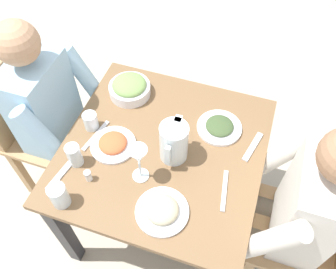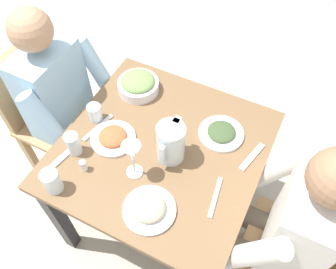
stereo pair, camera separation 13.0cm
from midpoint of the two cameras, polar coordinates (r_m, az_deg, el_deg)
ground_plane at (r=2.17m, az=0.97°, el=-12.86°), size 8.00×8.00×0.00m
dining_table at (r=1.65m, az=1.25°, el=-4.65°), size 0.87×0.87×0.71m
chair_near at (r=2.04m, az=-17.31°, el=3.56°), size 0.40×0.40×0.88m
chair_far at (r=1.70m, az=24.43°, el=-17.74°), size 0.40×0.40×0.88m
diner_near at (r=1.83m, az=-13.44°, el=4.38°), size 0.48×0.53×1.18m
diner_far at (r=1.53m, az=19.04°, el=-13.47°), size 0.48×0.53×1.18m
water_pitcher at (r=1.44m, az=3.00°, el=-1.49°), size 0.16×0.12×0.19m
salad_bowl at (r=1.73m, az=-2.73°, el=8.07°), size 0.20×0.20×0.09m
plate_beans at (r=1.38m, az=-0.35°, el=-12.12°), size 0.21×0.21×0.06m
plate_rice_curry at (r=1.57m, az=-6.62°, el=-0.60°), size 0.20×0.20×0.05m
plate_dolmas at (r=1.60m, az=10.95°, el=0.17°), size 0.21×0.21×0.04m
water_glass_center at (r=1.53m, az=-12.84°, el=-1.65°), size 0.06×0.06×0.11m
water_glass_far_right at (r=1.63m, az=-9.60°, el=3.37°), size 0.07×0.07×0.09m
water_glass_near_right at (r=1.45m, az=-15.93°, el=-7.47°), size 0.07×0.07×0.11m
wine_glass at (r=1.36m, az=-3.15°, el=-3.29°), size 0.08×0.08×0.20m
salt_shaker at (r=1.49m, az=-11.17°, el=-5.13°), size 0.03×0.03×0.05m
fork_near at (r=1.57m, az=15.82°, el=-3.62°), size 0.17×0.07×0.01m
knife_near at (r=1.44m, az=10.29°, el=-10.14°), size 0.19×0.04×0.01m
fork_far at (r=1.56m, az=-15.10°, el=-4.31°), size 0.17×0.06×0.01m
knife_far at (r=1.62m, az=-9.08°, el=1.00°), size 0.18×0.06×0.01m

